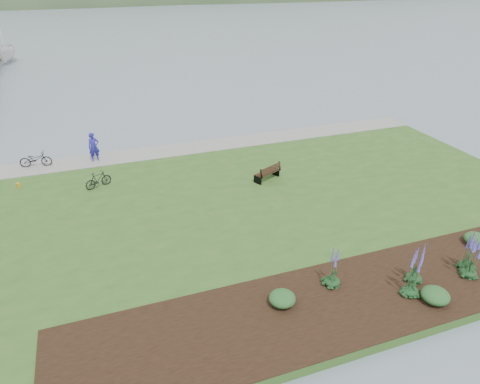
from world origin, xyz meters
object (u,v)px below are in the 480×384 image
at_px(park_bench, 268,172).
at_px(person, 93,145).
at_px(sailboat, 8,63).
at_px(bicycle_a, 35,159).

xyz_separation_m(park_bench, person, (-9.24, 6.29, 0.60)).
relative_size(park_bench, person, 0.79).
distance_m(park_bench, sailboat, 49.37).
bearing_deg(bicycle_a, park_bench, -109.24).
relative_size(park_bench, sailboat, 0.07).
distance_m(bicycle_a, sailboat, 39.58).
bearing_deg(park_bench, sailboat, 87.14).
xyz_separation_m(person, bicycle_a, (-3.50, 0.31, -0.60)).
bearing_deg(bicycle_a, person, -86.96).
relative_size(person, bicycle_a, 1.16).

